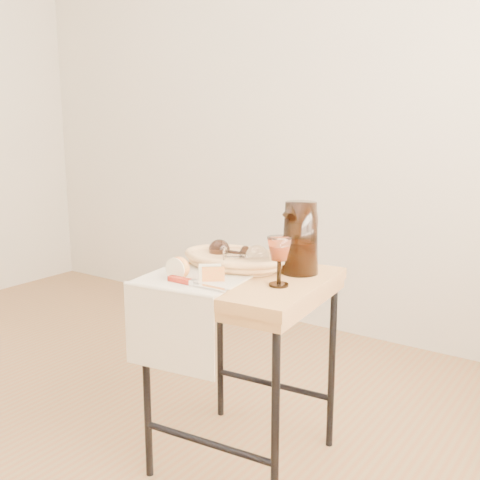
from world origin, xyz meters
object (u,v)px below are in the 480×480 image
Objects in this scene: side_table at (243,371)px; wine_goblet at (279,261)px; goblet_lying_a at (230,252)px; apple_half at (179,267)px; table_knife at (195,283)px; bread_basket at (235,261)px; tea_towel at (193,279)px; pitcher at (300,238)px; goblet_lying_b at (243,256)px.

wine_goblet reaches higher than side_table.
goblet_lying_a is 1.60× the size of apple_half.
goblet_lying_a is 0.79× the size of wine_goblet.
wine_goblet is at bearing 38.99° from table_knife.
table_knife is at bearing -102.48° from side_table.
apple_half is (-0.29, -0.12, -0.04)m from wine_goblet.
wine_goblet is (0.23, -0.10, 0.05)m from bread_basket.
wine_goblet is 0.26m from table_knife.
bread_basket is at bearing 75.07° from tea_towel.
table_knife is (-0.19, -0.16, -0.06)m from wine_goblet.
side_table is 8.65× the size of apple_half.
table_knife reaches higher than tea_towel.
goblet_lying_a is at bearing 83.66° from tea_towel.
wine_goblet is (0.26, 0.09, 0.07)m from tea_towel.
tea_towel is 1.14× the size of pitcher.
wine_goblet is (0.26, -0.11, 0.03)m from goblet_lying_a.
bread_basket is at bearing 72.32° from apple_half.
apple_half is at bearing 83.39° from goblet_lying_a.
wine_goblet is (0.15, -0.04, 0.40)m from side_table.
pitcher reaches higher than tea_towel.
side_table is 2.39× the size of pitcher.
pitcher is at bearing 45.25° from side_table.
table_knife is (0.06, -0.06, 0.01)m from tea_towel.
wine_goblet reaches higher than tea_towel.
apple_half is at bearing -146.81° from tea_towel.
apple_half is 0.35× the size of table_knife.
pitcher is 3.62× the size of apple_half.
pitcher is at bearing 62.01° from table_knife.
goblet_lying_a is at bearing 130.71° from goblet_lying_b.
table_knife reaches higher than side_table.
goblet_lying_b is 0.20m from pitcher.
tea_towel is 0.94× the size of bread_basket.
table_knife is at bearing -118.40° from goblet_lying_b.
table_knife is at bearing -25.22° from apple_half.
goblet_lying_b is at bearing 125.33° from side_table.
goblet_lying_a is (-0.01, 0.21, 0.05)m from tea_towel.
goblet_lying_a reaches higher than table_knife.
wine_goblet reaches higher than goblet_lying_a.
side_table is 0.38m from goblet_lying_b.
goblet_lying_b is 0.83× the size of wine_goblet.
bread_basket is 0.26m from table_knife.
tea_towel is (-0.10, -0.13, 0.33)m from side_table.
goblet_lying_b is at bearing 155.86° from goblet_lying_a.
goblet_lying_a reaches higher than bread_basket.
goblet_lying_b is (0.07, 0.17, 0.05)m from tea_towel.
tea_towel is 2.57× the size of goblet_lying_a.
side_table is at bearing -39.24° from bread_basket.
pitcher is at bearing 40.06° from tea_towel.
side_table is 0.40m from goblet_lying_a.
goblet_lying_b is 0.24m from table_knife.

